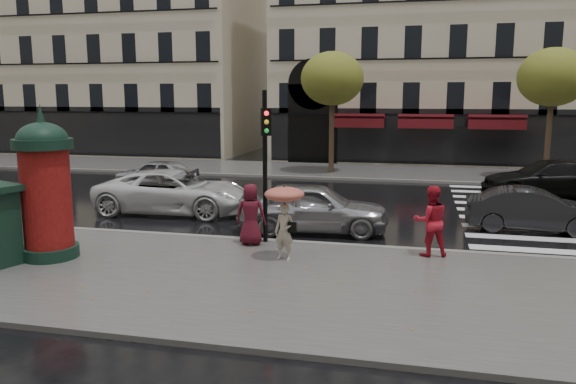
% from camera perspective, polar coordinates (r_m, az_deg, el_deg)
% --- Properties ---
extents(ground, '(160.00, 160.00, 0.00)m').
position_cam_1_polar(ground, '(13.48, 1.02, -8.90)').
color(ground, black).
rests_on(ground, ground).
extents(near_sidewalk, '(90.00, 7.00, 0.12)m').
position_cam_1_polar(near_sidewalk, '(13.00, 0.55, -9.34)').
color(near_sidewalk, '#474744').
rests_on(near_sidewalk, ground).
extents(far_sidewalk, '(90.00, 6.00, 0.12)m').
position_cam_1_polar(far_sidewalk, '(31.88, 8.23, 2.04)').
color(far_sidewalk, '#474744').
rests_on(far_sidewalk, ground).
extents(near_kerb, '(90.00, 0.25, 0.14)m').
position_cam_1_polar(near_kerb, '(16.28, 3.25, -5.35)').
color(near_kerb, slate).
rests_on(near_kerb, ground).
extents(far_kerb, '(90.00, 0.25, 0.14)m').
position_cam_1_polar(far_kerb, '(28.92, 7.70, 1.28)').
color(far_kerb, slate).
rests_on(far_kerb, ground).
extents(zebra_crossing, '(3.60, 11.75, 0.01)m').
position_cam_1_polar(zebra_crossing, '(22.75, 21.31, -1.80)').
color(zebra_crossing, silver).
rests_on(zebra_crossing, ground).
extents(bldg_far_left, '(24.00, 14.00, 22.90)m').
position_cam_1_polar(bldg_far_left, '(49.62, -17.66, 17.48)').
color(bldg_far_left, '#B7A88C').
rests_on(bldg_far_left, ground).
extents(tree_far_left, '(3.40, 3.40, 6.64)m').
position_cam_1_polar(tree_far_left, '(30.85, 4.52, 11.37)').
color(tree_far_left, '#38281C').
rests_on(tree_far_left, ground).
extents(tree_far_right, '(3.40, 3.40, 6.64)m').
position_cam_1_polar(tree_far_right, '(31.14, 25.31, 10.46)').
color(tree_far_right, '#38281C').
rests_on(tree_far_right, ground).
extents(woman_umbrella, '(1.02, 1.02, 1.96)m').
position_cam_1_polar(woman_umbrella, '(14.34, -0.36, -1.90)').
color(woman_umbrella, '#BCAE9B').
rests_on(woman_umbrella, near_sidewalk).
extents(woman_red, '(1.07, 0.93, 1.88)m').
position_cam_1_polar(woman_red, '(15.24, 14.30, -2.86)').
color(woman_red, red).
rests_on(woman_red, near_sidewalk).
extents(man_burgundy, '(0.90, 0.62, 1.75)m').
position_cam_1_polar(man_burgundy, '(15.92, -3.81, -2.27)').
color(man_burgundy, '#4E0F1C').
rests_on(man_burgundy, near_sidewalk).
extents(morris_column, '(1.48, 1.48, 3.99)m').
position_cam_1_polar(morris_column, '(15.73, -23.41, 0.61)').
color(morris_column, black).
rests_on(morris_column, near_sidewalk).
extents(traffic_light, '(0.33, 0.43, 4.34)m').
position_cam_1_polar(traffic_light, '(15.86, -2.32, 4.12)').
color(traffic_light, black).
rests_on(traffic_light, near_sidewalk).
extents(car_silver, '(4.90, 2.34, 1.62)m').
position_cam_1_polar(car_silver, '(17.86, 2.60, -1.55)').
color(car_silver, '#9B9B9F').
rests_on(car_silver, ground).
extents(car_darkgrey, '(4.26, 1.67, 1.38)m').
position_cam_1_polar(car_darkgrey, '(19.63, 23.69, -1.69)').
color(car_darkgrey, black).
rests_on(car_darkgrey, ground).
extents(car_white, '(5.85, 2.89, 1.60)m').
position_cam_1_polar(car_white, '(21.15, -11.47, 0.03)').
color(car_white, silver).
rests_on(car_white, ground).
extents(car_black, '(5.72, 2.95, 1.59)m').
position_cam_1_polar(car_black, '(26.45, 24.91, 1.24)').
color(car_black, black).
rests_on(car_black, ground).
extents(car_far_silver, '(4.16, 2.01, 1.37)m').
position_cam_1_polar(car_far_silver, '(26.99, -13.22, 1.82)').
color(car_far_silver, '#9B9BA0').
rests_on(car_far_silver, ground).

